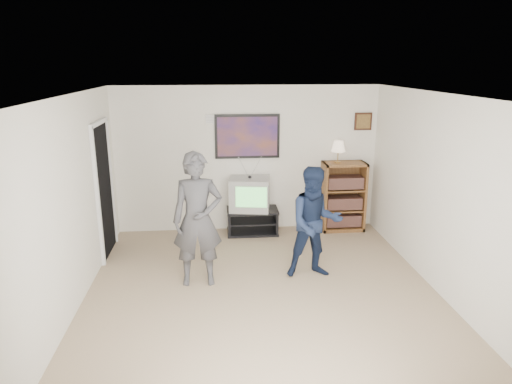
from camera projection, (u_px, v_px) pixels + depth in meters
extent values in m
cube|color=#8A7757|center=(263.00, 296.00, 5.79)|extent=(4.50, 5.00, 0.01)
cube|color=white|center=(264.00, 95.00, 5.11)|extent=(4.50, 5.00, 0.01)
cube|color=silver|center=(247.00, 159.00, 7.84)|extent=(4.50, 0.01, 2.50)
cube|color=silver|center=(69.00, 207.00, 5.24)|extent=(0.01, 5.00, 2.50)
cube|color=silver|center=(443.00, 197.00, 5.65)|extent=(0.01, 5.00, 2.50)
cube|color=black|center=(252.00, 210.00, 7.82)|extent=(0.88, 0.49, 0.04)
cube|color=black|center=(253.00, 232.00, 7.92)|extent=(0.88, 0.49, 0.04)
cube|color=black|center=(229.00, 222.00, 7.83)|extent=(0.05, 0.46, 0.43)
cube|color=black|center=(276.00, 220.00, 7.91)|extent=(0.05, 0.46, 0.43)
imported|color=#403F43|center=(198.00, 220.00, 5.91)|extent=(0.66, 0.44, 1.78)
imported|color=#15213C|center=(315.00, 223.00, 6.15)|extent=(0.76, 0.60, 1.54)
cube|color=white|center=(201.00, 192.00, 6.00)|extent=(0.04, 0.11, 0.03)
cube|color=white|center=(308.00, 199.00, 6.29)|extent=(0.06, 0.12, 0.03)
cube|color=black|center=(247.00, 136.00, 7.71)|extent=(1.10, 0.03, 0.75)
cube|color=white|center=(214.00, 119.00, 7.58)|extent=(0.28, 0.02, 0.14)
cube|color=black|center=(363.00, 121.00, 7.83)|extent=(0.30, 0.03, 0.30)
cube|color=black|center=(104.00, 191.00, 6.84)|extent=(0.03, 0.85, 2.00)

